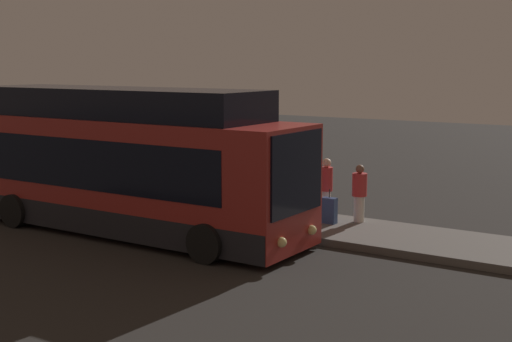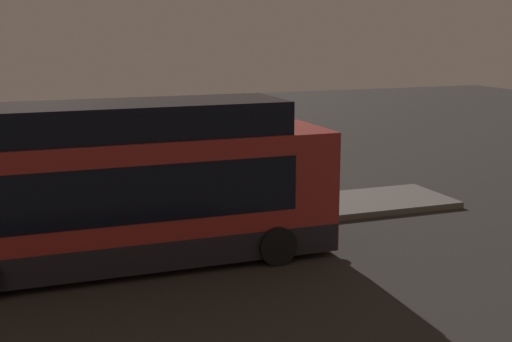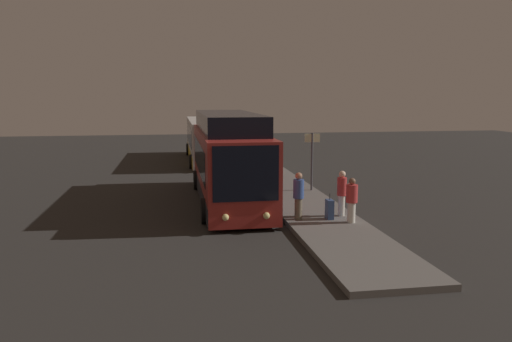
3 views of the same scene
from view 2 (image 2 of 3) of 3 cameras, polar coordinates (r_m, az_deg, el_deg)
The scene contains 8 objects.
ground at distance 17.99m, azimuth -6.99°, elevation -7.04°, with size 80.00×80.00×0.00m, color #2B2826.
platform at distance 20.78m, azimuth -9.00°, elevation -4.24°, with size 20.00×2.85×0.19m.
bus_lead at distance 17.27m, azimuth -11.16°, elevation -1.79°, with size 10.58×2.88×3.95m.
passenger_boarding at distance 22.39m, azimuth 0.26°, elevation -0.41°, with size 0.54×0.54×1.62m.
passenger_waiting at distance 20.50m, azimuth 0.03°, elevation -1.32°, with size 0.65×0.51×1.75m.
passenger_with_bags at distance 22.02m, azimuth -2.22°, elevation -0.40°, with size 0.50×0.50×1.73m.
suitcase at distance 21.73m, azimuth -0.69°, elevation -2.14°, with size 0.41×0.23×0.96m.
sign_post at distance 21.12m, azimuth -15.91°, elevation 0.79°, with size 0.10×0.74×2.77m.
Camera 2 is at (-3.95, -16.58, 5.75)m, focal length 50.00 mm.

